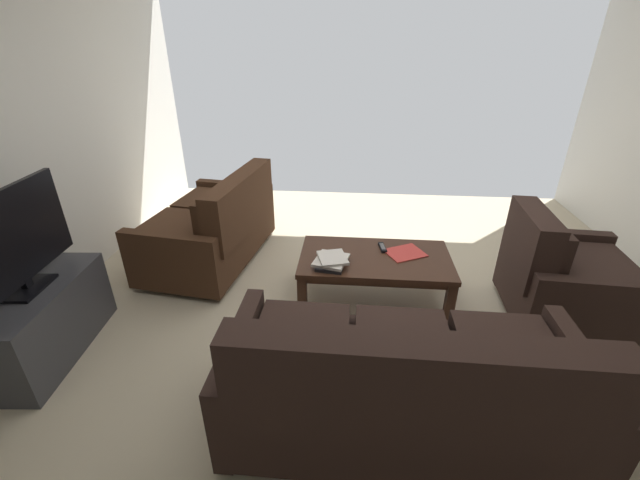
% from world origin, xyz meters
% --- Properties ---
extents(ground_plane, '(5.30, 5.64, 0.01)m').
position_xyz_m(ground_plane, '(0.00, 0.00, -0.00)').
color(ground_plane, beige).
extents(sofa_main, '(1.87, 0.88, 0.91)m').
position_xyz_m(sofa_main, '(-0.12, 1.05, 0.38)').
color(sofa_main, black).
rests_on(sofa_main, ground).
extents(loveseat_near, '(1.05, 1.52, 0.88)m').
position_xyz_m(loveseat_near, '(1.48, -0.79, 0.37)').
color(loveseat_near, black).
rests_on(loveseat_near, ground).
extents(coffee_table, '(1.20, 0.66, 0.41)m').
position_xyz_m(coffee_table, '(-0.02, -0.24, 0.35)').
color(coffee_table, '#3D2316').
rests_on(coffee_table, ground).
extents(tv_stand, '(0.52, 1.02, 0.53)m').
position_xyz_m(tv_stand, '(2.24, 0.59, 0.26)').
color(tv_stand, '#38383D').
rests_on(tv_stand, ground).
extents(flat_tv, '(0.22, 1.02, 0.65)m').
position_xyz_m(flat_tv, '(2.24, 0.59, 0.87)').
color(flat_tv, black).
rests_on(flat_tv, tv_stand).
extents(armchair_side, '(0.89, 0.91, 0.89)m').
position_xyz_m(armchair_side, '(-1.41, -0.10, 0.37)').
color(armchair_side, black).
rests_on(armchair_side, ground).
extents(book_stack, '(0.29, 0.32, 0.07)m').
position_xyz_m(book_stack, '(0.32, -0.09, 0.45)').
color(book_stack, black).
rests_on(book_stack, coffee_table).
extents(tv_remote, '(0.07, 0.16, 0.02)m').
position_xyz_m(tv_remote, '(-0.09, -0.38, 0.42)').
color(tv_remote, black).
rests_on(tv_remote, coffee_table).
extents(loose_magazine, '(0.37, 0.34, 0.01)m').
position_xyz_m(loose_magazine, '(-0.27, -0.32, 0.42)').
color(loose_magazine, '#C63833').
rests_on(loose_magazine, coffee_table).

